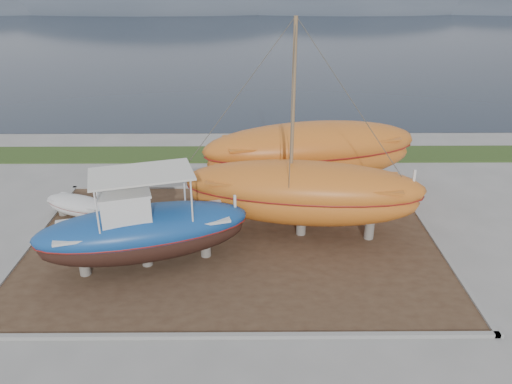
{
  "coord_description": "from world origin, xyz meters",
  "views": [
    {
      "loc": [
        0.84,
        -15.33,
        11.54
      ],
      "look_at": [
        0.98,
        4.0,
        2.61
      ],
      "focal_mm": 35.0,
      "sensor_mm": 36.0,
      "label": 1
    }
  ],
  "objects_px": {
    "blue_caique": "(143,221)",
    "orange_bare_hull": "(310,159)",
    "white_dinghy": "(79,208)",
    "orange_sailboat": "(305,135)"
  },
  "relations": [
    {
      "from": "blue_caique",
      "to": "orange_bare_hull",
      "type": "relative_size",
      "value": 0.74
    },
    {
      "from": "white_dinghy",
      "to": "orange_sailboat",
      "type": "height_order",
      "value": "orange_sailboat"
    },
    {
      "from": "blue_caique",
      "to": "white_dinghy",
      "type": "relative_size",
      "value": 2.34
    },
    {
      "from": "white_dinghy",
      "to": "orange_sailboat",
      "type": "relative_size",
      "value": 0.34
    },
    {
      "from": "orange_sailboat",
      "to": "white_dinghy",
      "type": "bearing_deg",
      "value": 179.0
    },
    {
      "from": "white_dinghy",
      "to": "orange_bare_hull",
      "type": "relative_size",
      "value": 0.32
    },
    {
      "from": "blue_caique",
      "to": "white_dinghy",
      "type": "bearing_deg",
      "value": 118.47
    },
    {
      "from": "orange_sailboat",
      "to": "orange_bare_hull",
      "type": "bearing_deg",
      "value": 87.22
    },
    {
      "from": "blue_caique",
      "to": "orange_sailboat",
      "type": "bearing_deg",
      "value": 4.9
    },
    {
      "from": "white_dinghy",
      "to": "blue_caique",
      "type": "bearing_deg",
      "value": -21.61
    }
  ]
}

